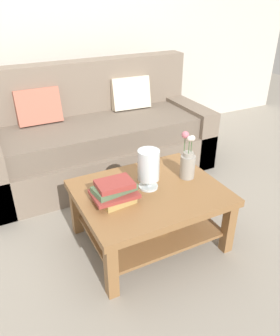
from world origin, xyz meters
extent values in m
plane|color=gray|center=(0.00, 0.00, 0.00)|extent=(10.00, 10.00, 0.00)
cube|color=beige|center=(0.00, 1.65, 1.35)|extent=(6.40, 0.12, 2.70)
cube|color=#7A6B5B|center=(0.03, 0.72, 0.18)|extent=(2.20, 0.90, 0.36)
cube|color=#6E6052|center=(0.03, 0.69, 0.46)|extent=(1.96, 0.74, 0.20)
cube|color=#7A6B5B|center=(0.03, 1.07, 0.71)|extent=(2.20, 0.20, 0.70)
cube|color=#7A6B5B|center=(1.03, 0.72, 0.30)|extent=(0.20, 0.90, 0.60)
cube|color=#B26651|center=(-0.47, 0.93, 0.72)|extent=(0.40, 0.19, 0.34)
cube|color=beige|center=(0.47, 0.93, 0.72)|extent=(0.41, 0.21, 0.34)
cube|color=olive|center=(-0.02, -0.41, 0.42)|extent=(1.00, 0.80, 0.05)
cube|color=olive|center=(-0.47, -0.75, 0.20)|extent=(0.07, 0.07, 0.40)
cube|color=olive|center=(0.42, -0.75, 0.20)|extent=(0.07, 0.07, 0.40)
cube|color=olive|center=(-0.47, -0.06, 0.20)|extent=(0.07, 0.07, 0.40)
cube|color=olive|center=(0.42, -0.06, 0.20)|extent=(0.07, 0.07, 0.40)
cube|color=olive|center=(-0.02, -0.41, 0.14)|extent=(0.88, 0.68, 0.02)
cube|color=tan|center=(-0.07, -0.43, 0.17)|extent=(0.33, 0.27, 0.03)
cube|color=#2D333D|center=(-0.07, -0.40, 0.19)|extent=(0.30, 0.22, 0.03)
cube|color=slate|center=(-0.07, -0.37, 0.23)|extent=(0.30, 0.23, 0.04)
cube|color=tan|center=(-0.29, -0.42, 0.47)|extent=(0.23, 0.22, 0.04)
cube|color=#993833|center=(-0.29, -0.42, 0.50)|extent=(0.29, 0.22, 0.02)
cube|color=#51704C|center=(-0.29, -0.41, 0.53)|extent=(0.29, 0.18, 0.04)
cube|color=#993833|center=(-0.29, -0.42, 0.57)|extent=(0.24, 0.17, 0.04)
cylinder|color=silver|center=(-0.02, -0.37, 0.45)|extent=(0.14, 0.14, 0.02)
cylinder|color=silver|center=(-0.02, -0.37, 0.49)|extent=(0.04, 0.04, 0.06)
cylinder|color=silver|center=(-0.02, -0.37, 0.62)|extent=(0.15, 0.15, 0.22)
sphere|color=#51704C|center=(-0.04, -0.37, 0.57)|extent=(0.04, 0.04, 0.04)
sphere|color=slate|center=(0.01, -0.36, 0.57)|extent=(0.06, 0.06, 0.06)
cylinder|color=#9E998E|center=(0.31, -0.38, 0.53)|extent=(0.11, 0.11, 0.17)
cylinder|color=#9E998E|center=(0.31, -0.38, 0.63)|extent=(0.08, 0.08, 0.03)
cylinder|color=#426638|center=(0.33, -0.37, 0.69)|extent=(0.01, 0.01, 0.09)
sphere|color=silver|center=(0.33, -0.37, 0.75)|extent=(0.05, 0.05, 0.05)
cylinder|color=#426638|center=(0.29, -0.35, 0.70)|extent=(0.01, 0.01, 0.11)
sphere|color=#C66B7A|center=(0.29, -0.35, 0.78)|extent=(0.05, 0.05, 0.05)
cylinder|color=#426638|center=(0.30, -0.39, 0.70)|extent=(0.01, 0.01, 0.10)
sphere|color=silver|center=(0.30, -0.39, 0.76)|extent=(0.04, 0.04, 0.04)
camera|label=1|loc=(-0.97, -2.12, 1.69)|focal=35.55mm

